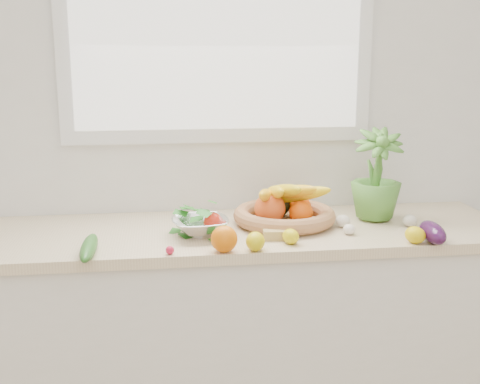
{
  "coord_description": "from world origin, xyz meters",
  "views": [
    {
      "loc": [
        -0.25,
        -0.29,
        1.56
      ],
      "look_at": [
        0.05,
        1.93,
        1.05
      ],
      "focal_mm": 45.0,
      "sensor_mm": 36.0,
      "label": 1
    }
  ],
  "objects": [
    {
      "name": "back_wall",
      "position": [
        0.0,
        2.25,
        1.35
      ],
      "size": [
        4.5,
        0.02,
        2.7
      ],
      "primitive_type": "cube",
      "color": "white",
      "rests_on": "ground"
    },
    {
      "name": "counter_cabinet",
      "position": [
        0.0,
        1.95,
        0.43
      ],
      "size": [
        2.2,
        0.58,
        0.86
      ],
      "primitive_type": "cube",
      "color": "silver",
      "rests_on": "ground"
    },
    {
      "name": "countertop",
      "position": [
        0.0,
        1.95,
        0.88
      ],
      "size": [
        2.24,
        0.62,
        0.04
      ],
      "primitive_type": "cube",
      "color": "beige",
      "rests_on": "counter_cabinet"
    },
    {
      "name": "window_frame",
      "position": [
        0.0,
        2.23,
        1.75
      ],
      "size": [
        1.3,
        0.03,
        1.1
      ],
      "primitive_type": "cube",
      "color": "white",
      "rests_on": "back_wall"
    },
    {
      "name": "window_pane",
      "position": [
        0.0,
        2.21,
        1.75
      ],
      "size": [
        1.18,
        0.01,
        0.98
      ],
      "primitive_type": "cube",
      "color": "white",
      "rests_on": "window_frame"
    },
    {
      "name": "orange_loose",
      "position": [
        -0.04,
        1.67,
        0.95
      ],
      "size": [
        0.1,
        0.1,
        0.09
      ],
      "primitive_type": "sphere",
      "rotation": [
        0.0,
        0.0,
        -0.06
      ],
      "color": "orange",
      "rests_on": "countertop"
    },
    {
      "name": "lemon_a",
      "position": [
        0.21,
        1.73,
        0.93
      ],
      "size": [
        0.08,
        0.09,
        0.06
      ],
      "primitive_type": "ellipsoid",
      "rotation": [
        0.0,
        0.0,
        0.39
      ],
      "color": "yellow",
      "rests_on": "countertop"
    },
    {
      "name": "lemon_b",
      "position": [
        0.07,
        1.67,
        0.93
      ],
      "size": [
        0.08,
        0.09,
        0.07
      ],
      "primitive_type": "ellipsoid",
      "rotation": [
        0.0,
        0.0,
        -0.16
      ],
      "color": "#DAC50B",
      "rests_on": "countertop"
    },
    {
      "name": "lemon_c",
      "position": [
        0.65,
        1.68,
        0.93
      ],
      "size": [
        0.09,
        0.1,
        0.06
      ],
      "primitive_type": "ellipsoid",
      "rotation": [
        0.0,
        0.0,
        0.56
      ],
      "color": "#DEBF0C",
      "rests_on": "countertop"
    },
    {
      "name": "apple",
      "position": [
        -0.05,
        1.93,
        0.94
      ],
      "size": [
        0.08,
        0.08,
        0.07
      ],
      "primitive_type": "sphere",
      "rotation": [
        0.0,
        0.0,
        0.05
      ],
      "color": "red",
      "rests_on": "countertop"
    },
    {
      "name": "ginger",
      "position": [
        0.17,
        1.79,
        0.92
      ],
      "size": [
        0.11,
        0.05,
        0.04
      ],
      "primitive_type": "cube",
      "rotation": [
        0.0,
        0.0,
        -0.08
      ],
      "color": "tan",
      "rests_on": "countertop"
    },
    {
      "name": "garlic_a",
      "position": [
        0.72,
        1.88,
        0.92
      ],
      "size": [
        0.06,
        0.06,
        0.05
      ],
      "primitive_type": "ellipsoid",
      "rotation": [
        0.0,
        0.0,
        -0.11
      ],
      "color": "silver",
      "rests_on": "countertop"
    },
    {
      "name": "garlic_b",
      "position": [
        0.46,
        1.91,
        0.92
      ],
      "size": [
        0.07,
        0.07,
        0.05
      ],
      "primitive_type": "ellipsoid",
      "rotation": [
        0.0,
        0.0,
        0.21
      ],
      "color": "white",
      "rests_on": "countertop"
    },
    {
      "name": "garlic_c",
      "position": [
        0.45,
        1.81,
        0.92
      ],
      "size": [
        0.05,
        0.05,
        0.04
      ],
      "primitive_type": "ellipsoid",
      "rotation": [
        0.0,
        0.0,
        0.16
      ],
      "color": "white",
      "rests_on": "countertop"
    },
    {
      "name": "eggplant",
      "position": [
        0.72,
        1.68,
        0.94
      ],
      "size": [
        0.08,
        0.19,
        0.07
      ],
      "primitive_type": "ellipsoid",
      "rotation": [
        0.0,
        0.0,
        -0.05
      ],
      "color": "#320F37",
      "rests_on": "countertop"
    },
    {
      "name": "cucumber",
      "position": [
        -0.5,
        1.7,
        0.93
      ],
      "size": [
        0.06,
        0.28,
        0.05
      ],
      "primitive_type": "ellipsoid",
      "rotation": [
        0.0,
        0.0,
        -0.01
      ],
      "color": "#28581A",
      "rests_on": "countertop"
    },
    {
      "name": "radish",
      "position": [
        -0.23,
        1.67,
        0.91
      ],
      "size": [
        0.03,
        0.03,
        0.03
      ],
      "primitive_type": "sphere",
      "rotation": [
        0.0,
        0.0,
        -0.18
      ],
      "color": "red",
      "rests_on": "countertop"
    },
    {
      "name": "potted_herb",
      "position": [
        0.62,
        2.0,
        1.09
      ],
      "size": [
        0.23,
        0.23,
        0.37
      ],
      "primitive_type": "imported",
      "rotation": [
        0.0,
        0.0,
        -0.13
      ],
      "color": "#4F8F34",
      "rests_on": "countertop"
    },
    {
      "name": "fruit_basket",
      "position": [
        0.23,
        1.99,
        0.96
      ],
      "size": [
        0.52,
        0.52,
        0.2
      ],
      "color": "tan",
      "rests_on": "countertop"
    },
    {
      "name": "colander_with_spinach",
      "position": [
        -0.11,
        1.87,
        0.96
      ],
      "size": [
        0.24,
        0.24,
        0.12
      ],
      "color": "silver",
      "rests_on": "countertop"
    }
  ]
}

